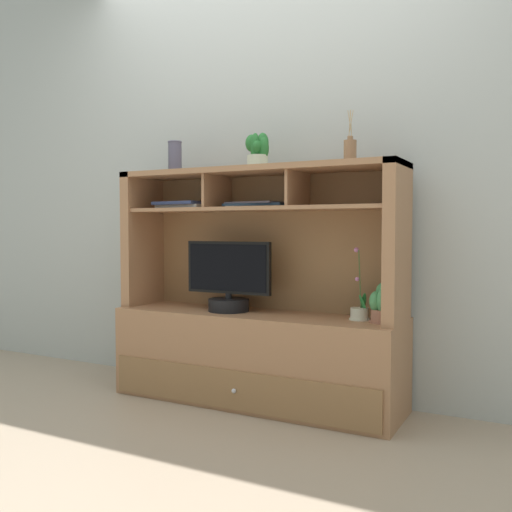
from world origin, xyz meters
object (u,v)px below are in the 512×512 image
(tv_monitor, at_px, (229,283))
(magazine_stack_left, at_px, (183,205))
(potted_succulent, at_px, (258,151))
(potted_fern, at_px, (382,305))
(diffuser_bottle, at_px, (350,151))
(magazine_stack_centre, at_px, (256,205))
(media_console, at_px, (257,332))
(ceramic_vase, at_px, (175,157))
(potted_orchid, at_px, (360,311))

(tv_monitor, height_order, magazine_stack_left, magazine_stack_left)
(potted_succulent, bearing_deg, tv_monitor, -160.31)
(magazine_stack_left, bearing_deg, potted_fern, -0.69)
(tv_monitor, bearing_deg, potted_fern, 1.58)
(diffuser_bottle, xyz_separation_m, potted_succulent, (-0.51, -0.00, 0.03))
(diffuser_bottle, bearing_deg, magazine_stack_centre, 178.44)
(media_console, bearing_deg, magazine_stack_centre, 121.05)
(media_console, distance_m, magazine_stack_left, 0.84)
(ceramic_vase, bearing_deg, potted_fern, 0.56)
(potted_orchid, height_order, ceramic_vase, ceramic_vase)
(media_console, xyz_separation_m, potted_succulent, (-0.00, 0.02, 0.97))
(media_console, height_order, potted_fern, media_console)
(potted_fern, height_order, diffuser_bottle, diffuser_bottle)
(diffuser_bottle, bearing_deg, potted_orchid, -6.87)
(media_console, xyz_separation_m, tv_monitor, (-0.15, -0.04, 0.26))
(potted_orchid, bearing_deg, tv_monitor, -176.20)
(tv_monitor, xyz_separation_m, potted_orchid, (0.72, 0.05, -0.11))
(magazine_stack_centre, distance_m, potted_succulent, 0.29)
(ceramic_vase, bearing_deg, magazine_stack_left, 35.17)
(media_console, height_order, ceramic_vase, ceramic_vase)
(potted_fern, distance_m, ceramic_vase, 1.43)
(tv_monitor, bearing_deg, potted_succulent, 19.69)
(media_console, relative_size, potted_fern, 7.92)
(magazine_stack_centre, bearing_deg, magazine_stack_left, -175.96)
(potted_orchid, xyz_separation_m, potted_succulent, (-0.57, 0.01, 0.82))
(magazine_stack_left, relative_size, ceramic_vase, 1.92)
(media_console, xyz_separation_m, ceramic_vase, (-0.51, -0.03, 0.97))
(potted_orchid, xyz_separation_m, ceramic_vase, (-1.08, -0.04, 0.82))
(magazine_stack_centre, bearing_deg, diffuser_bottle, -1.56)
(potted_orchid, distance_m, diffuser_bottle, 0.79)
(potted_fern, xyz_separation_m, magazine_stack_centre, (-0.71, 0.05, 0.50))
(tv_monitor, distance_m, ceramic_vase, 0.79)
(potted_orchid, bearing_deg, magazine_stack_centre, 177.91)
(magazine_stack_left, bearing_deg, diffuser_bottle, 1.03)
(diffuser_bottle, bearing_deg, tv_monitor, -175.27)
(magazine_stack_left, xyz_separation_m, diffuser_bottle, (0.99, 0.02, 0.25))
(potted_fern, xyz_separation_m, potted_succulent, (-0.69, 0.03, 0.78))
(tv_monitor, bearing_deg, potted_orchid, 3.80)
(media_console, height_order, tv_monitor, media_console)
(tv_monitor, bearing_deg, magazine_stack_centre, 27.41)
(potted_succulent, bearing_deg, potted_orchid, -0.62)
(potted_orchid, height_order, magazine_stack_left, magazine_stack_left)
(tv_monitor, bearing_deg, ceramic_vase, 178.18)
(media_console, distance_m, potted_orchid, 0.59)
(potted_orchid, relative_size, magazine_stack_centre, 1.04)
(tv_monitor, distance_m, potted_fern, 0.84)
(magazine_stack_centre, bearing_deg, tv_monitor, -152.59)
(tv_monitor, relative_size, potted_fern, 2.54)
(magazine_stack_centre, distance_m, diffuser_bottle, 0.59)
(diffuser_bottle, bearing_deg, media_console, -178.08)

